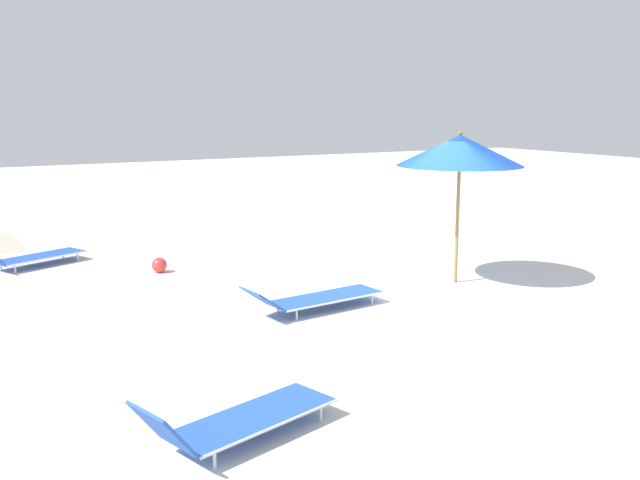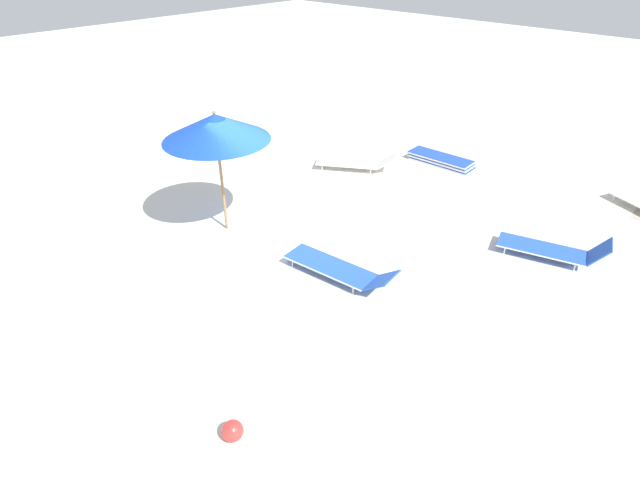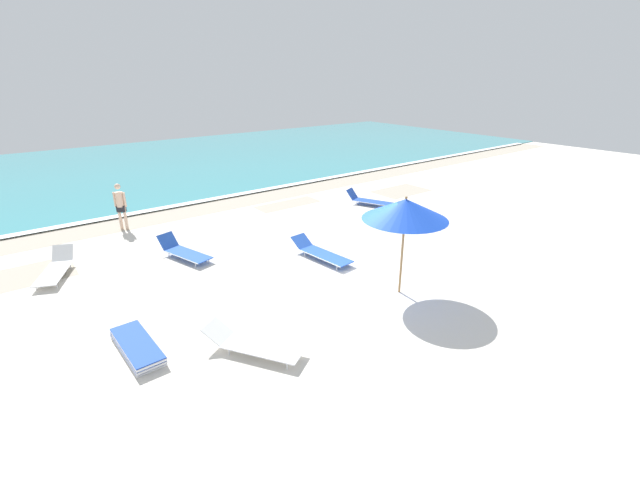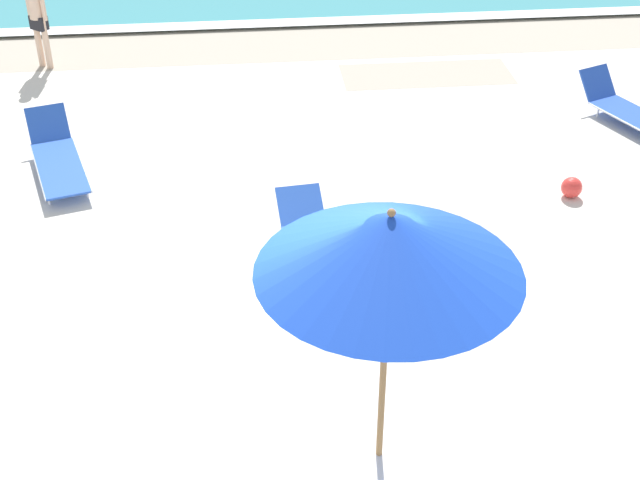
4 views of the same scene
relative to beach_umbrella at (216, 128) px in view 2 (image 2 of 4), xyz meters
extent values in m
cube|color=silver|center=(-0.92, 1.32, -2.41)|extent=(60.00, 60.00, 0.16)
cylinder|color=#9E7547|center=(0.00, 0.00, -1.16)|extent=(0.06, 0.06, 2.34)
cone|color=blue|center=(0.00, 0.00, 0.01)|extent=(2.18, 2.18, 0.53)
cylinder|color=#13359C|center=(0.00, 0.00, -0.25)|extent=(2.12, 2.12, 0.01)
sphere|color=#9E7547|center=(0.00, 0.00, 0.30)|extent=(0.07, 0.07, 0.07)
cube|color=blue|center=(-6.37, 1.64, -2.28)|extent=(0.65, 1.82, 0.03)
cube|color=silver|center=(-6.37, 1.64, -2.31)|extent=(0.66, 1.85, 0.04)
cube|color=blue|center=(-6.37, 1.60, -2.19)|extent=(0.65, 1.82, 0.03)
cube|color=silver|center=(-6.37, 1.60, -2.22)|extent=(0.66, 1.85, 0.04)
cube|color=blue|center=(-6.37, 1.58, -2.11)|extent=(0.65, 1.82, 0.03)
cube|color=silver|center=(-6.37, 1.58, -2.14)|extent=(0.66, 1.85, 0.04)
cube|color=white|center=(-4.32, -0.14, -2.16)|extent=(1.41, 1.76, 0.03)
cylinder|color=silver|center=(-4.58, -0.30, -2.16)|extent=(0.93, 1.46, 0.03)
cylinder|color=silver|center=(-4.07, 0.02, -2.16)|extent=(0.93, 1.46, 0.03)
cube|color=white|center=(-4.90, 0.78, -2.00)|extent=(0.74, 0.71, 0.33)
cylinder|color=silver|center=(-4.19, -0.84, -2.25)|extent=(0.03, 0.03, 0.16)
cylinder|color=silver|center=(-3.75, -0.57, -2.25)|extent=(0.03, 0.03, 0.16)
cylinder|color=silver|center=(-4.89, 0.29, -2.25)|extent=(0.03, 0.03, 0.16)
cylinder|color=silver|center=(-4.46, 0.56, -2.25)|extent=(0.03, 0.03, 0.16)
cube|color=blue|center=(-0.28, 2.82, -2.16)|extent=(0.79, 1.89, 0.03)
cylinder|color=silver|center=(-0.58, 2.79, -2.16)|extent=(0.23, 1.83, 0.03)
cylinder|color=silver|center=(0.02, 2.85, -2.16)|extent=(0.23, 1.83, 0.03)
cube|color=blue|center=(-0.40, 3.96, -2.00)|extent=(0.62, 0.53, 0.34)
cylinder|color=silver|center=(-0.46, 2.08, -2.25)|extent=(0.03, 0.03, 0.16)
cylinder|color=silver|center=(0.05, 2.14, -2.25)|extent=(0.03, 0.03, 0.16)
cylinder|color=silver|center=(-0.61, 3.51, -2.25)|extent=(0.03, 0.03, 0.16)
cylinder|color=silver|center=(-0.10, 3.56, -2.25)|extent=(0.03, 0.03, 0.16)
cylinder|color=silver|center=(-6.97, 6.49, -2.16)|extent=(0.71, 1.54, 0.03)
cylinder|color=silver|center=(-7.74, 6.13, -2.25)|extent=(0.03, 0.03, 0.16)
cylinder|color=silver|center=(-7.27, 5.92, -2.25)|extent=(0.03, 0.03, 0.16)
cube|color=blue|center=(-3.66, 5.57, -2.16)|extent=(1.05, 1.80, 0.03)
cylinder|color=silver|center=(-3.95, 5.49, -2.16)|extent=(0.50, 1.64, 0.03)
cylinder|color=silver|center=(-3.37, 5.66, -2.16)|extent=(0.50, 1.64, 0.03)
cube|color=blue|center=(-3.94, 6.55, -1.94)|extent=(0.65, 0.50, 0.46)
cylinder|color=silver|center=(-3.72, 4.87, -2.25)|extent=(0.03, 0.03, 0.16)
cylinder|color=silver|center=(-3.23, 5.01, -2.25)|extent=(0.03, 0.03, 0.16)
cylinder|color=silver|center=(-4.09, 6.14, -2.25)|extent=(0.03, 0.03, 0.16)
cylinder|color=silver|center=(-3.60, 6.28, -2.25)|extent=(0.03, 0.03, 0.16)
sphere|color=red|center=(3.33, 4.36, -2.19)|extent=(0.29, 0.29, 0.29)
camera|label=1|loc=(-9.53, 8.16, 0.80)|focal=40.00mm
camera|label=2|loc=(5.62, 8.04, 3.36)|focal=28.00mm
camera|label=3|loc=(-7.96, -6.77, 3.20)|focal=24.00mm
camera|label=4|loc=(-1.13, -5.71, 3.90)|focal=50.00mm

